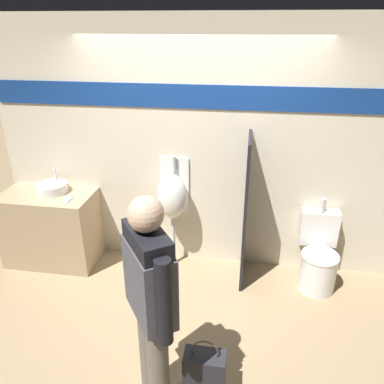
# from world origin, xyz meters

# --- Properties ---
(ground_plane) EXTENTS (16.00, 16.00, 0.00)m
(ground_plane) POSITION_xyz_m (0.00, 0.00, 0.00)
(ground_plane) COLOR #997F5B
(display_wall) EXTENTS (4.47, 0.07, 2.70)m
(display_wall) POSITION_xyz_m (0.00, 0.60, 1.36)
(display_wall) COLOR beige
(display_wall) RESTS_ON ground_plane
(sink_counter) EXTENTS (1.03, 0.58, 0.86)m
(sink_counter) POSITION_xyz_m (-1.67, 0.28, 0.43)
(sink_counter) COLOR tan
(sink_counter) RESTS_ON ground_plane
(sink_basin) EXTENTS (0.34, 0.34, 0.24)m
(sink_basin) POSITION_xyz_m (-1.62, 0.34, 0.91)
(sink_basin) COLOR white
(sink_basin) RESTS_ON sink_counter
(cell_phone) EXTENTS (0.07, 0.14, 0.01)m
(cell_phone) POSITION_xyz_m (-1.36, 0.16, 0.86)
(cell_phone) COLOR #B7B7BC
(cell_phone) RESTS_ON sink_counter
(divider_near_counter) EXTENTS (0.03, 0.56, 1.61)m
(divider_near_counter) POSITION_xyz_m (0.54, 0.29, 0.81)
(divider_near_counter) COLOR black
(divider_near_counter) RESTS_ON ground_plane
(urinal_near_counter) EXTENTS (0.33, 0.31, 1.29)m
(urinal_near_counter) POSITION_xyz_m (-0.26, 0.42, 0.87)
(urinal_near_counter) COLOR silver
(urinal_near_counter) RESTS_ON ground_plane
(toilet) EXTENTS (0.39, 0.55, 0.93)m
(toilet) POSITION_xyz_m (1.34, 0.28, 0.33)
(toilet) COLOR white
(toilet) RESTS_ON ground_plane
(person_in_vest) EXTENTS (0.43, 0.50, 1.69)m
(person_in_vest) POSITION_xyz_m (-0.04, -1.33, 0.98)
(person_in_vest) COLOR #666056
(person_in_vest) RESTS_ON ground_plane
(shopping_bag) EXTENTS (0.31, 0.17, 0.55)m
(shopping_bag) POSITION_xyz_m (0.31, -1.24, 0.21)
(shopping_bag) COLOR #232328
(shopping_bag) RESTS_ON ground_plane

